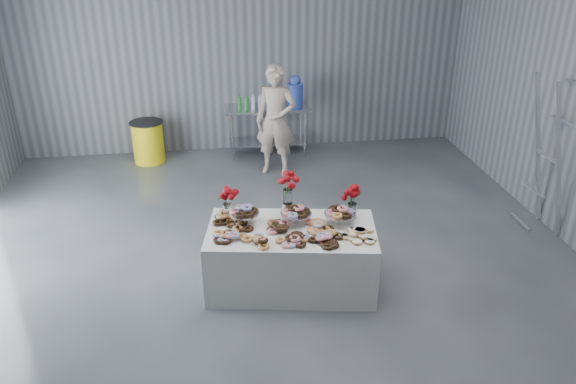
% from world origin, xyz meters
% --- Properties ---
extents(ground, '(9.00, 9.00, 0.00)m').
position_xyz_m(ground, '(0.00, 0.00, 0.00)').
color(ground, '#383B40').
rests_on(ground, ground).
extents(room_walls, '(8.04, 9.04, 4.02)m').
position_xyz_m(room_walls, '(-0.27, 0.07, 2.64)').
color(room_walls, slate).
rests_on(room_walls, ground).
extents(display_table, '(2.04, 1.30, 0.75)m').
position_xyz_m(display_table, '(0.22, -0.07, 0.38)').
color(display_table, white).
rests_on(display_table, ground).
extents(prep_table, '(1.50, 0.60, 0.90)m').
position_xyz_m(prep_table, '(0.40, 4.10, 0.62)').
color(prep_table, silver).
rests_on(prep_table, ground).
extents(donut_mounds, '(1.91, 1.09, 0.09)m').
position_xyz_m(donut_mounds, '(0.22, -0.12, 0.80)').
color(donut_mounds, tan).
rests_on(donut_mounds, display_table).
extents(cake_stand_left, '(0.36, 0.36, 0.17)m').
position_xyz_m(cake_stand_left, '(-0.30, 0.17, 0.89)').
color(cake_stand_left, silver).
rests_on(cake_stand_left, display_table).
extents(cake_stand_mid, '(0.36, 0.36, 0.17)m').
position_xyz_m(cake_stand_mid, '(0.29, 0.07, 0.89)').
color(cake_stand_mid, silver).
rests_on(cake_stand_mid, display_table).
extents(cake_stand_right, '(0.36, 0.36, 0.17)m').
position_xyz_m(cake_stand_right, '(0.78, -0.01, 0.89)').
color(cake_stand_right, silver).
rests_on(cake_stand_right, display_table).
extents(danish_pile, '(0.48, 0.48, 0.11)m').
position_xyz_m(danish_pile, '(0.93, -0.34, 0.81)').
color(danish_pile, white).
rests_on(danish_pile, display_table).
extents(bouquet_left, '(0.26, 0.26, 0.42)m').
position_xyz_m(bouquet_left, '(-0.48, 0.31, 1.05)').
color(bouquet_left, white).
rests_on(bouquet_left, display_table).
extents(bouquet_right, '(0.26, 0.26, 0.42)m').
position_xyz_m(bouquet_right, '(0.96, 0.12, 1.05)').
color(bouquet_right, white).
rests_on(bouquet_right, display_table).
extents(bouquet_center, '(0.26, 0.26, 0.57)m').
position_xyz_m(bouquet_center, '(0.23, 0.29, 1.13)').
color(bouquet_center, silver).
rests_on(bouquet_center, display_table).
extents(water_jug, '(0.28, 0.28, 0.55)m').
position_xyz_m(water_jug, '(0.90, 4.10, 1.15)').
color(water_jug, blue).
rests_on(water_jug, prep_table).
extents(drink_bottles, '(0.54, 0.08, 0.27)m').
position_xyz_m(drink_bottles, '(0.08, 4.00, 1.04)').
color(drink_bottles, '#268C33').
rests_on(drink_bottles, prep_table).
extents(person, '(0.78, 0.65, 1.84)m').
position_xyz_m(person, '(0.45, 3.25, 0.92)').
color(person, '#CC8C93').
rests_on(person, ground).
extents(trash_barrel, '(0.58, 0.58, 0.74)m').
position_xyz_m(trash_barrel, '(-1.73, 4.04, 0.37)').
color(trash_barrel, yellow).
rests_on(trash_barrel, ground).
extents(stepladder, '(0.69, 0.54, 2.19)m').
position_xyz_m(stepladder, '(3.75, 0.77, 1.09)').
color(stepladder, silver).
rests_on(stepladder, ground).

